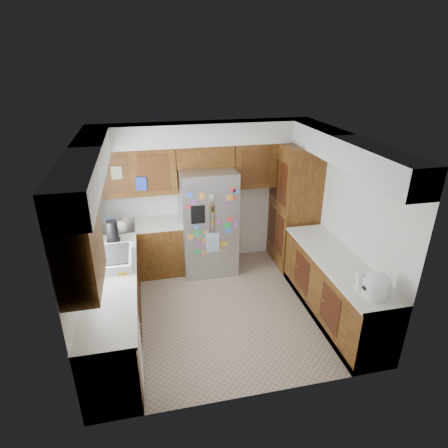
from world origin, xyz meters
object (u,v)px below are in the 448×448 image
(fridge, at_px, (208,221))
(paper_towel, at_px, (360,281))
(pantry, at_px, (294,206))
(rice_cooker, at_px, (377,285))

(fridge, bearing_deg, paper_towel, -60.01)
(fridge, height_order, paper_towel, fridge)
(pantry, height_order, rice_cooker, pantry)
(fridge, relative_size, paper_towel, 7.26)
(pantry, height_order, fridge, pantry)
(pantry, relative_size, paper_towel, 8.67)
(pantry, relative_size, rice_cooker, 6.64)
(pantry, distance_m, paper_towel, 2.34)
(rice_cooker, relative_size, paper_towel, 1.31)
(pantry, xyz_separation_m, paper_towel, (-0.12, -2.34, -0.03))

